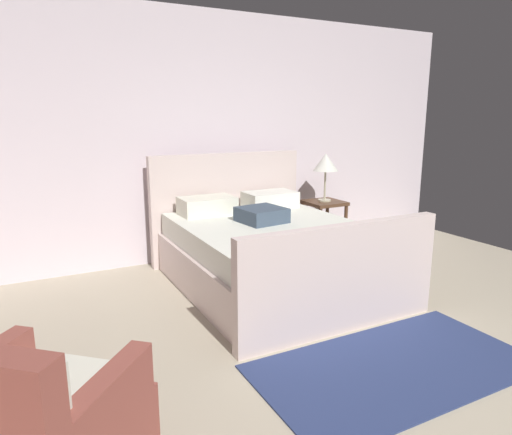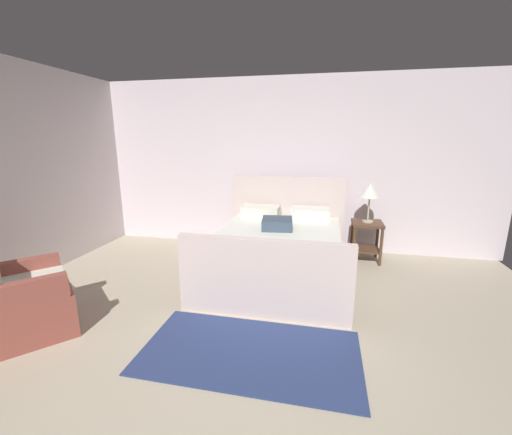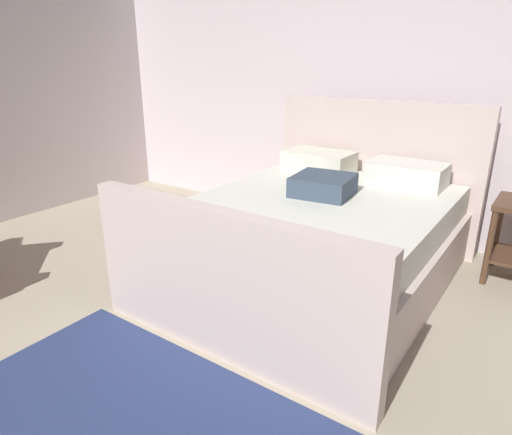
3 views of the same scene
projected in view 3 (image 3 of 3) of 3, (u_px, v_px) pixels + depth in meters
The scene contains 3 objects.
wall_back at pixel (397, 79), 3.83m from camera, with size 6.47×0.12×2.76m, color silver.
bed at pixel (319, 234), 3.22m from camera, with size 1.79×2.21×1.22m.
area_rug at pixel (141, 420), 2.03m from camera, with size 1.88×0.99×0.01m, color navy.
Camera 3 is at (1.31, -0.61, 1.56)m, focal length 31.45 mm.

